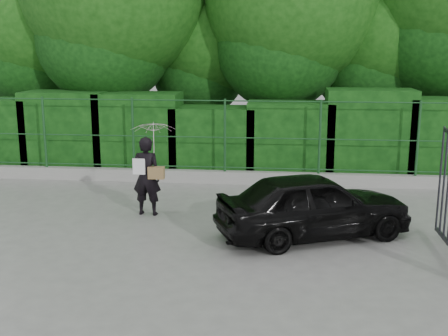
# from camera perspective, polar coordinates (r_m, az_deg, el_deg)

# --- Properties ---
(ground) EXTENTS (80.00, 80.00, 0.00)m
(ground) POSITION_cam_1_polar(r_m,az_deg,el_deg) (9.79, -5.01, -7.86)
(ground) COLOR gray
(kerb) EXTENTS (14.00, 0.25, 0.30)m
(kerb) POSITION_cam_1_polar(r_m,az_deg,el_deg) (14.01, -1.54, -0.89)
(kerb) COLOR #9E9E99
(kerb) RESTS_ON ground
(fence) EXTENTS (14.13, 0.06, 1.80)m
(fence) POSITION_cam_1_polar(r_m,az_deg,el_deg) (13.77, -0.65, 3.34)
(fence) COLOR #1A4620
(fence) RESTS_ON kerb
(hedge) EXTENTS (14.20, 1.20, 2.28)m
(hedge) POSITION_cam_1_polar(r_m,az_deg,el_deg) (14.80, -0.81, 3.30)
(hedge) COLOR black
(hedge) RESTS_ON ground
(trees) EXTENTS (17.10, 6.15, 8.08)m
(trees) POSITION_cam_1_polar(r_m,az_deg,el_deg) (16.80, 3.91, 16.67)
(trees) COLOR black
(trees) RESTS_ON ground
(woman) EXTENTS (0.89, 0.88, 1.89)m
(woman) POSITION_cam_1_polar(r_m,az_deg,el_deg) (11.29, -7.43, 1.35)
(woman) COLOR black
(woman) RESTS_ON ground
(car) EXTENTS (3.75, 2.66, 1.19)m
(car) POSITION_cam_1_polar(r_m,az_deg,el_deg) (10.14, 9.10, -3.72)
(car) COLOR black
(car) RESTS_ON ground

